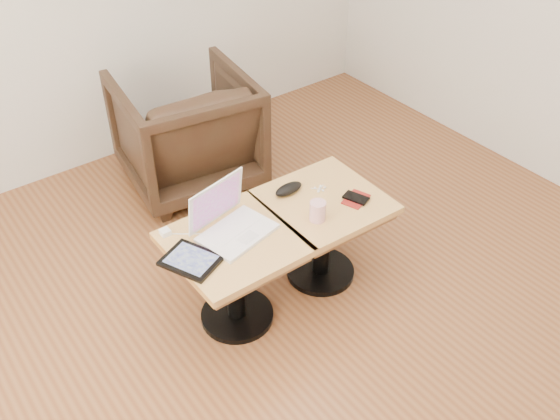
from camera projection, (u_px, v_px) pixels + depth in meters
room_shell at (311, 117)px, 1.91m from camera, size 4.52×4.52×2.71m
side_table_left at (234, 261)px, 2.84m from camera, size 0.54×0.54×0.49m
side_table_right at (323, 219)px, 3.08m from camera, size 0.56×0.56×0.49m
laptop at (230, 223)px, 2.79m from camera, size 0.37×0.32×0.23m
tablet at (191, 260)px, 2.65m from camera, size 0.26×0.29×0.02m
charging_adapter at (165, 232)px, 2.79m from camera, size 0.04×0.04×0.03m
glasses_case at (289, 189)px, 3.03m from camera, size 0.16×0.07×0.05m
striped_cup at (318, 211)px, 2.85m from camera, size 0.10×0.10×0.10m
earbuds_tangle at (320, 189)px, 3.06m from camera, size 0.07×0.05×0.01m
phone_on_sleeve at (356, 198)px, 3.00m from camera, size 0.16×0.13×0.02m
armchair at (187, 131)px, 3.78m from camera, size 0.87×0.89×0.71m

